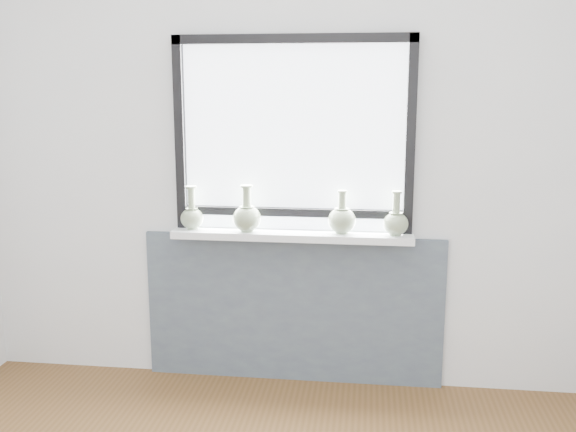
# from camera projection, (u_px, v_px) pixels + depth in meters

# --- Properties ---
(back_wall) EXTENTS (3.60, 0.02, 2.60)m
(back_wall) POSITION_uv_depth(u_px,v_px,m) (294.00, 157.00, 3.52)
(back_wall) COLOR silver
(back_wall) RESTS_ON ground
(apron_panel) EXTENTS (1.70, 0.03, 0.86)m
(apron_panel) POSITION_uv_depth(u_px,v_px,m) (293.00, 309.00, 3.67)
(apron_panel) COLOR #4F5E67
(apron_panel) RESTS_ON ground
(windowsill) EXTENTS (1.32, 0.18, 0.04)m
(windowsill) POSITION_uv_depth(u_px,v_px,m) (292.00, 235.00, 3.51)
(windowsill) COLOR white
(windowsill) RESTS_ON apron_panel
(window) EXTENTS (1.30, 0.06, 1.05)m
(window) POSITION_uv_depth(u_px,v_px,m) (293.00, 131.00, 3.46)
(window) COLOR black
(window) RESTS_ON windowsill
(vase_a) EXTENTS (0.13, 0.13, 0.24)m
(vase_a) POSITION_uv_depth(u_px,v_px,m) (192.00, 216.00, 3.57)
(vase_a) COLOR #8DA17D
(vase_a) RESTS_ON windowsill
(vase_b) EXTENTS (0.16, 0.16, 0.26)m
(vase_b) POSITION_uv_depth(u_px,v_px,m) (247.00, 216.00, 3.50)
(vase_b) COLOR #8DA17D
(vase_b) RESTS_ON windowsill
(vase_c) EXTENTS (0.15, 0.15, 0.23)m
(vase_c) POSITION_uv_depth(u_px,v_px,m) (342.00, 219.00, 3.46)
(vase_c) COLOR #8DA17D
(vase_c) RESTS_ON windowsill
(vase_d) EXTENTS (0.13, 0.13, 0.24)m
(vase_d) POSITION_uv_depth(u_px,v_px,m) (396.00, 222.00, 3.41)
(vase_d) COLOR #8DA17D
(vase_d) RESTS_ON windowsill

